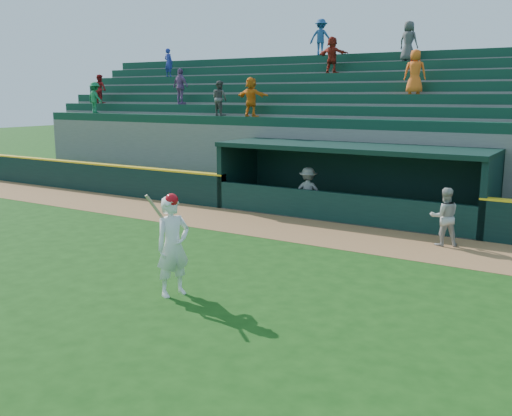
% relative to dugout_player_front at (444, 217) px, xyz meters
% --- Properties ---
extents(ground, '(120.00, 120.00, 0.00)m').
position_rel_dugout_player_front_xyz_m(ground, '(-3.82, -5.36, -0.82)').
color(ground, '#174210').
rests_on(ground, ground).
extents(warning_track, '(40.00, 3.00, 0.01)m').
position_rel_dugout_player_front_xyz_m(warning_track, '(-3.82, -0.46, -0.82)').
color(warning_track, olive).
rests_on(warning_track, ground).
extents(field_wall_left, '(15.50, 0.30, 1.20)m').
position_rel_dugout_player_front_xyz_m(field_wall_left, '(-16.07, 1.19, -0.22)').
color(field_wall_left, black).
rests_on(field_wall_left, ground).
extents(wall_stripe_left, '(15.50, 0.32, 0.06)m').
position_rel_dugout_player_front_xyz_m(wall_stripe_left, '(-16.07, 1.19, 0.41)').
color(wall_stripe_left, yellow).
rests_on(wall_stripe_left, field_wall_left).
extents(dugout_player_front, '(1.00, 0.92, 1.64)m').
position_rel_dugout_player_front_xyz_m(dugout_player_front, '(0.00, 0.00, 0.00)').
color(dugout_player_front, '#ADADA7').
rests_on(dugout_player_front, ground).
extents(dugout_player_inside, '(1.23, 0.97, 1.68)m').
position_rel_dugout_player_front_xyz_m(dugout_player_inside, '(-5.09, 1.71, 0.02)').
color(dugout_player_inside, gray).
rests_on(dugout_player_inside, ground).
extents(dugout, '(9.40, 2.80, 2.46)m').
position_rel_dugout_player_front_xyz_m(dugout, '(-3.82, 2.64, 0.54)').
color(dugout, slate).
rests_on(dugout, ground).
extents(stands, '(34.50, 6.28, 7.62)m').
position_rel_dugout_player_front_xyz_m(stands, '(-3.85, 7.21, 1.58)').
color(stands, slate).
rests_on(stands, ground).
extents(batter_at_plate, '(0.73, 0.89, 2.18)m').
position_rel_dugout_player_front_xyz_m(batter_at_plate, '(-3.77, -7.09, 0.26)').
color(batter_at_plate, white).
rests_on(batter_at_plate, ground).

